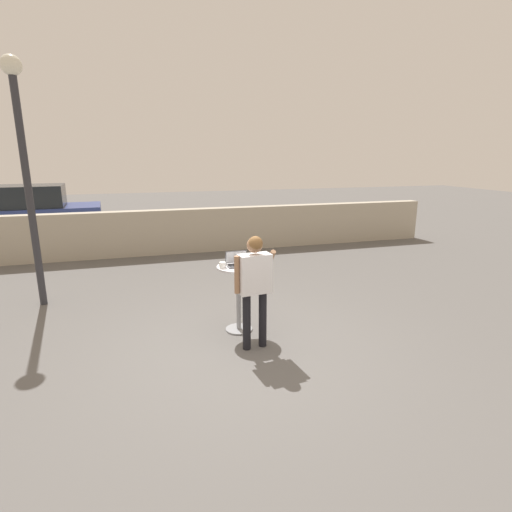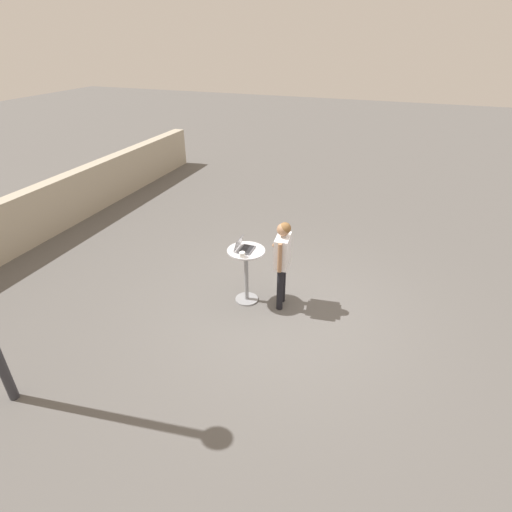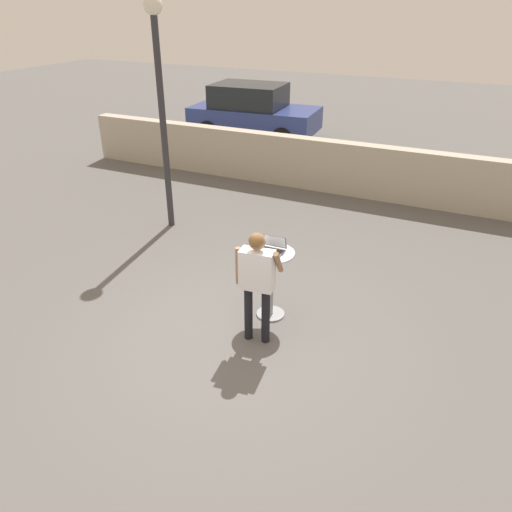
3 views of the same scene
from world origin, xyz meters
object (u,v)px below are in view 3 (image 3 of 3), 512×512
coffee_mug (255,247)px  street_lamp (160,86)px  laptop (273,248)px  standing_person (257,275)px  parked_car_near_street (253,111)px  cafe_table (271,275)px

coffee_mug → street_lamp: street_lamp is taller
laptop → standing_person: size_ratio=0.21×
parked_car_near_street → street_lamp: size_ratio=1.00×
laptop → coffee_mug: 0.25m
cafe_table → parked_car_near_street: parked_car_near_street is taller
street_lamp → cafe_table: bearing=-33.8°
laptop → coffee_mug: (-0.24, -0.07, -0.00)m
cafe_table → coffee_mug: bearing=-173.3°
cafe_table → parked_car_near_street: (-4.61, 9.04, 0.16)m
coffee_mug → street_lamp: size_ratio=0.03×
laptop → parked_car_near_street: (-4.61, 9.00, -0.23)m
coffee_mug → street_lamp: 3.88m
parked_car_near_street → laptop: bearing=-62.9°
laptop → parked_car_near_street: bearing=117.1°
laptop → street_lamp: 4.03m
parked_car_near_street → street_lamp: bearing=-77.7°
coffee_mug → parked_car_near_street: parked_car_near_street is taller
coffee_mug → street_lamp: (-2.85, 2.09, 1.61)m
laptop → street_lamp: size_ratio=0.08×
coffee_mug → street_lamp: bearing=143.7°
coffee_mug → standing_person: standing_person is taller
cafe_table → parked_car_near_street: size_ratio=0.25×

